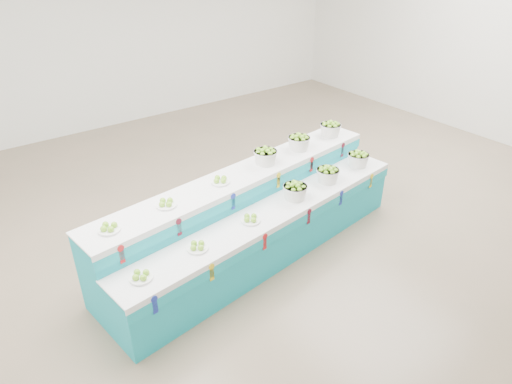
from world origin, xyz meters
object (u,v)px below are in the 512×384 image
display_stand (256,217)px  basket_upper_right (330,129)px  basket_lower_left (295,191)px  plate_upper_mid (166,203)px

display_stand → basket_upper_right: 1.88m
basket_lower_left → plate_upper_mid: (-1.59, 0.34, 0.23)m
basket_lower_left → basket_upper_right: basket_upper_right is taller
basket_lower_left → plate_upper_mid: 1.64m
basket_lower_left → basket_upper_right: 1.47m
plate_upper_mid → basket_upper_right: size_ratio=0.76×
display_stand → basket_upper_right: (1.71, 0.48, 0.62)m
basket_lower_left → plate_upper_mid: size_ratio=1.31×
basket_lower_left → display_stand: bearing=155.0°
display_stand → plate_upper_mid: bearing=166.6°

